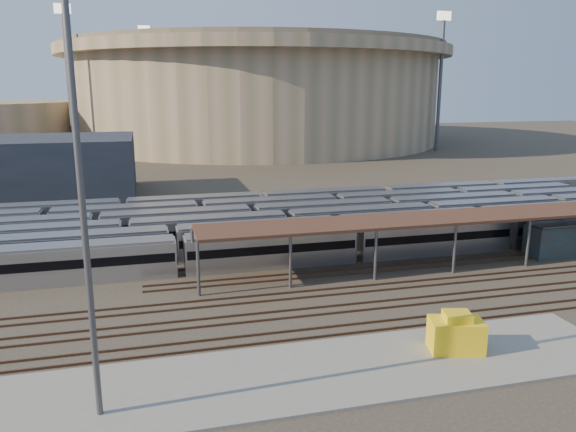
{
  "coord_description": "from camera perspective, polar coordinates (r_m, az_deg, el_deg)",
  "views": [
    {
      "loc": [
        -12.05,
        -47.17,
        18.67
      ],
      "look_at": [
        3.07,
        12.0,
        4.36
      ],
      "focal_mm": 35.0,
      "sensor_mm": 36.0,
      "label": 1
    }
  ],
  "objects": [
    {
      "name": "inspection_shed",
      "position": [
        62.97,
        18.82,
        -0.08
      ],
      "size": [
        60.3,
        6.0,
        5.3
      ],
      "color": "#4F4F53",
      "rests_on": "ground"
    },
    {
      "name": "stadium",
      "position": [
        190.82,
        -3.22,
        12.51
      ],
      "size": [
        124.0,
        124.0,
        32.5
      ],
      "color": "tan",
      "rests_on": "ground"
    },
    {
      "name": "empty_tracks",
      "position": [
        47.63,
        1.5,
        -9.78
      ],
      "size": [
        170.0,
        9.62,
        0.18
      ],
      "color": "#4C3323",
      "rests_on": "ground"
    },
    {
      "name": "service_building",
      "position": [
        105.6,
        -26.84,
        4.33
      ],
      "size": [
        42.0,
        20.0,
        10.0
      ],
      "primitive_type": "cube",
      "color": "#1E232D",
      "rests_on": "ground"
    },
    {
      "name": "ground",
      "position": [
        52.14,
        -0.01,
        -7.79
      ],
      "size": [
        420.0,
        420.0,
        0.0
      ],
      "primitive_type": "plane",
      "color": "#383026",
      "rests_on": "ground"
    },
    {
      "name": "floodlight_3",
      "position": [
        207.19,
        -14.16,
        13.35
      ],
      "size": [
        4.0,
        1.0,
        38.4
      ],
      "color": "#4F4F53",
      "rests_on": "ground"
    },
    {
      "name": "yellow_equipment",
      "position": [
        42.4,
        16.69,
        -11.52
      ],
      "size": [
        4.13,
        3.12,
        2.3
      ],
      "primitive_type": "cube",
      "rotation": [
        0.0,
        0.0,
        -0.25
      ],
      "color": "yellow",
      "rests_on": "apron"
    },
    {
      "name": "floodlight_0",
      "position": [
        158.2,
        -21.43,
        13.03
      ],
      "size": [
        4.0,
        1.0,
        38.4
      ],
      "color": "#4F4F53",
      "rests_on": "ground"
    },
    {
      "name": "yard_light_pole",
      "position": [
        31.6,
        -20.07,
        -0.18
      ],
      "size": [
        0.8,
        0.36,
        23.04
      ],
      "color": "#4F4F53",
      "rests_on": "apron"
    },
    {
      "name": "subway_trains",
      "position": [
        69.59,
        -0.91,
        -0.84
      ],
      "size": [
        127.1,
        23.9,
        3.6
      ],
      "color": "#B4B5B9",
      "rests_on": "ground"
    },
    {
      "name": "floodlight_2",
      "position": [
        168.51,
        15.22,
        13.42
      ],
      "size": [
        4.0,
        1.0,
        38.4
      ],
      "color": "#4F4F53",
      "rests_on": "ground"
    },
    {
      "name": "apron",
      "position": [
        37.81,
        -1.79,
        -16.24
      ],
      "size": [
        50.0,
        9.0,
        0.2
      ],
      "primitive_type": "cube",
      "color": "gray",
      "rests_on": "ground"
    }
  ]
}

